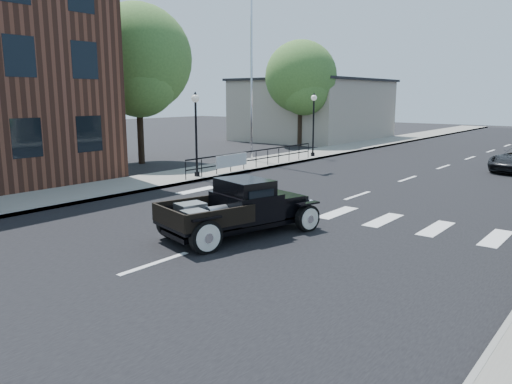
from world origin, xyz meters
The scene contains 13 objects.
ground centered at (0.00, 0.00, 0.00)m, with size 120.00×120.00×0.00m, color black.
road centered at (0.00, 15.00, 0.01)m, with size 14.00×80.00×0.02m, color black.
road_markings centered at (0.00, 10.00, 0.00)m, with size 12.00×60.00×0.06m, color silver, non-canonical shape.
sidewalk_left centered at (-8.50, 15.00, 0.07)m, with size 3.00×80.00×0.15m, color gray.
low_building_left centered at (-15.00, 28.00, 2.50)m, with size 10.00×12.00×5.00m, color #AA9F8E.
railing centered at (-7.30, 10.00, 0.65)m, with size 0.08×10.00×1.00m, color black, non-canonical shape.
banner centered at (-7.22, 8.00, 0.45)m, with size 0.04×2.20×0.60m, color silver, non-canonical shape.
lamp_post_b centered at (-7.60, 6.00, 2.05)m, with size 0.36×0.36×3.81m, color black, non-canonical shape.
lamp_post_c centered at (-7.60, 16.00, 2.05)m, with size 0.36×0.36×3.81m, color black, non-canonical shape.
flagpole centered at (-9.20, 12.00, 6.38)m, with size 0.12×0.12×12.46m, color silver.
big_tree_near centered at (-14.00, 8.00, 4.37)m, with size 5.95×5.95×8.74m, color #436C2E, non-canonical shape.
big_tree_far centered at (-12.50, 22.00, 3.94)m, with size 5.36×5.36×7.87m, color #436C2E, non-canonical shape.
hotrod_pickup centered at (-0.04, 0.02, 0.79)m, with size 2.13×4.56×1.58m, color black, non-canonical shape.
Camera 1 is at (8.50, -10.07, 3.76)m, focal length 35.00 mm.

